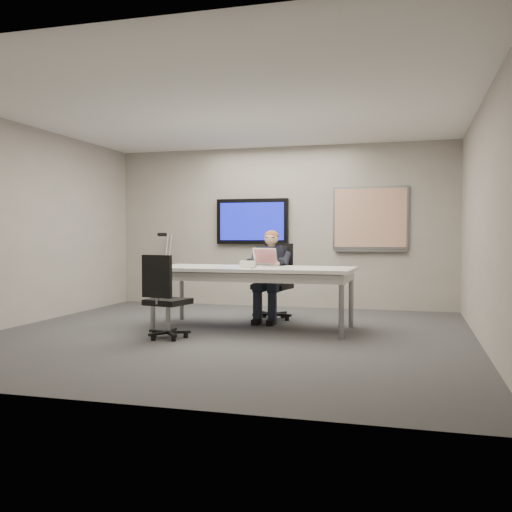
% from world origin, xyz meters
% --- Properties ---
extents(floor, '(6.00, 6.00, 0.02)m').
position_xyz_m(floor, '(0.00, 0.00, 0.00)').
color(floor, '#3B3C3E').
rests_on(floor, ground).
extents(ceiling, '(6.00, 6.00, 0.02)m').
position_xyz_m(ceiling, '(0.00, 0.00, 2.80)').
color(ceiling, white).
rests_on(ceiling, wall_back).
extents(wall_back, '(6.00, 0.02, 2.80)m').
position_xyz_m(wall_back, '(0.00, 3.00, 1.40)').
color(wall_back, '#9B968C').
rests_on(wall_back, ground).
extents(wall_front, '(6.00, 0.02, 2.80)m').
position_xyz_m(wall_front, '(0.00, -3.00, 1.40)').
color(wall_front, '#9B968C').
rests_on(wall_front, ground).
extents(wall_left, '(0.02, 6.00, 2.80)m').
position_xyz_m(wall_left, '(-3.00, 0.00, 1.40)').
color(wall_left, '#9B968C').
rests_on(wall_left, ground).
extents(wall_right, '(0.02, 6.00, 2.80)m').
position_xyz_m(wall_right, '(3.00, 0.00, 1.40)').
color(wall_right, '#9B968C').
rests_on(wall_right, ground).
extents(conference_table, '(2.70, 1.17, 0.83)m').
position_xyz_m(conference_table, '(0.18, 0.58, 0.73)').
color(conference_table, white).
rests_on(conference_table, ground).
extents(tv_display, '(1.30, 0.09, 0.80)m').
position_xyz_m(tv_display, '(-0.50, 2.95, 1.50)').
color(tv_display, black).
rests_on(tv_display, wall_back).
extents(whiteboard, '(1.25, 0.08, 1.10)m').
position_xyz_m(whiteboard, '(1.55, 2.97, 1.53)').
color(whiteboard, gray).
rests_on(whiteboard, wall_back).
extents(office_chair_far, '(0.62, 0.62, 1.13)m').
position_xyz_m(office_chair_far, '(0.25, 1.48, 0.35)').
color(office_chair_far, black).
rests_on(office_chair_far, ground).
extents(office_chair_near, '(0.58, 0.58, 1.02)m').
position_xyz_m(office_chair_near, '(-0.63, -0.45, 0.32)').
color(office_chair_near, black).
rests_on(office_chair_near, ground).
extents(seated_person, '(0.42, 0.72, 1.33)m').
position_xyz_m(seated_person, '(0.24, 1.22, 0.54)').
color(seated_person, '#1C2130').
rests_on(seated_person, office_chair_far).
extents(crutch, '(0.21, 0.74, 1.39)m').
position_xyz_m(crutch, '(-2.07, 2.76, 0.66)').
color(crutch, '#A1A3A9').
rests_on(crutch, ground).
extents(laptop, '(0.39, 0.38, 0.25)m').
position_xyz_m(laptop, '(0.26, 0.83, 0.89)').
color(laptop, '#BABABD').
rests_on(laptop, conference_table).
extents(name_tent, '(0.25, 0.14, 0.10)m').
position_xyz_m(name_tent, '(0.16, 0.38, 0.87)').
color(name_tent, white).
rests_on(name_tent, conference_table).
extents(pen, '(0.04, 0.15, 0.01)m').
position_xyz_m(pen, '(0.25, 0.27, 0.83)').
color(pen, black).
rests_on(pen, conference_table).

